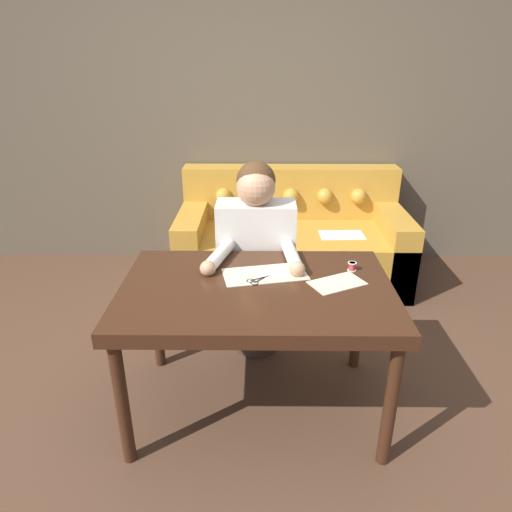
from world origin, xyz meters
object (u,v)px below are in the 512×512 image
object	(u,v)px
couch	(291,242)
scissors	(261,279)
person	(256,259)
thread_spool	(352,267)
dining_table	(257,300)

from	to	relation	value
couch	scissors	size ratio (longest dim) A/B	8.75
person	thread_spool	xyz separation A→B (m)	(0.49, -0.37, 0.12)
dining_table	thread_spool	bearing A→B (deg)	19.59
person	dining_table	bearing A→B (deg)	-89.10
couch	person	bearing A→B (deg)	-105.14
dining_table	person	size ratio (longest dim) A/B	1.08
dining_table	thread_spool	world-z (taller)	thread_spool
dining_table	thread_spool	size ratio (longest dim) A/B	28.97
dining_table	person	bearing A→B (deg)	90.90
person	scissors	xyz separation A→B (m)	(0.03, -0.47, 0.10)
person	couch	bearing A→B (deg)	74.86
dining_table	couch	size ratio (longest dim) A/B	0.72
couch	person	world-z (taller)	person
person	scissors	size ratio (longest dim) A/B	5.84
thread_spool	dining_table	bearing A→B (deg)	-160.41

